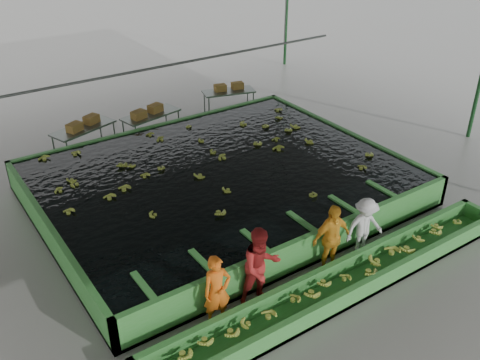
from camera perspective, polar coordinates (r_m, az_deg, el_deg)
ground at (r=14.69m, az=1.10°, el=-4.19°), size 80.00×80.00×0.00m
shed_roof at (r=12.65m, az=1.32°, el=15.08°), size 20.00×22.00×0.04m
shed_posts at (r=13.48m, az=1.20°, el=4.72°), size 20.00×22.00×5.00m
flotation_tank at (r=15.52m, az=-2.08°, el=-0.29°), size 10.00×8.00×0.90m
tank_water at (r=15.33m, az=-2.11°, el=1.02°), size 9.70×7.70×0.00m
sorting_trough at (r=12.37m, az=10.96°, el=-10.75°), size 10.00×1.00×0.50m
cableway_rail at (r=17.35m, az=-8.59°, el=11.84°), size 0.08×0.08×14.00m
rail_hanger_right at (r=19.71m, az=4.85°, el=17.13°), size 0.04×0.04×2.00m
worker_a at (r=11.08m, az=-2.47°, el=-11.75°), size 0.65×0.48×1.65m
worker_b at (r=11.48m, az=2.23°, el=-9.26°), size 1.00×0.82×1.90m
worker_c at (r=12.60m, az=9.71°, el=-6.16°), size 1.06×0.51×1.76m
worker_d at (r=13.34m, az=13.14°, el=-4.89°), size 1.11×0.78×1.55m
packing_table_left at (r=18.74m, az=-16.20°, el=4.07°), size 2.31×1.49×0.98m
packing_table_mid at (r=19.38m, az=-9.40°, el=5.68°), size 2.23×1.25×0.96m
packing_table_right at (r=21.43m, az=-1.21°, el=8.34°), size 2.16×1.33×0.92m
box_stack_left at (r=18.56m, az=-16.33°, el=5.46°), size 1.28×0.86×0.27m
box_stack_mid at (r=19.10m, az=-9.84°, el=6.84°), size 1.31×0.71×0.27m
box_stack_right at (r=21.39m, az=-1.19°, el=9.61°), size 1.22×0.59×0.25m
floating_bananas at (r=15.94m, az=-3.65°, el=2.14°), size 8.10×5.52×0.11m
trough_bananas at (r=12.27m, az=11.03°, el=-10.21°), size 9.58×0.64×0.13m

